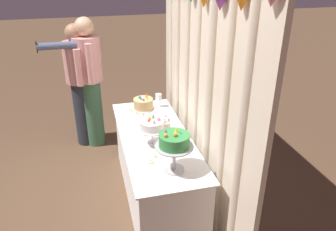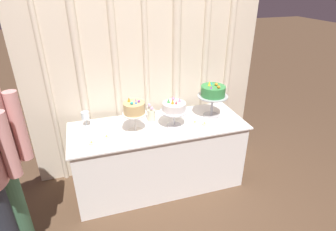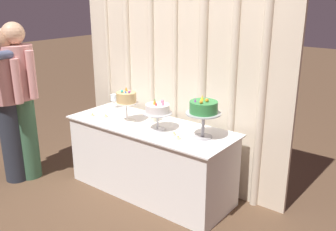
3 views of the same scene
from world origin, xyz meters
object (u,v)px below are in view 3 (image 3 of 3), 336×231
object	(u,v)px
tealight_near_right	(174,134)
tealight_far_right	(178,138)
guest_man_dark_suit	(21,96)
cake_display_center	(157,110)
guest_girl_blue_dress	(14,98)
flower_vase	(155,114)
cake_table	(150,159)
wine_glass	(114,98)
cake_display_leftmost	(126,99)
guest_man_pink_jacket	(8,102)
cake_display_rightmost	(203,109)
tealight_near_left	(106,116)
tealight_far_left	(92,115)

from	to	relation	value
tealight_near_right	tealight_far_right	world-z (taller)	tealight_near_right
tealight_near_right	guest_man_dark_suit	size ratio (longest dim) A/B	0.02
cake_display_center	guest_girl_blue_dress	world-z (taller)	guest_girl_blue_dress
guest_man_dark_suit	flower_vase	bearing A→B (deg)	28.73
guest_girl_blue_dress	cake_table	bearing A→B (deg)	22.67
tealight_near_right	wine_glass	bearing A→B (deg)	165.31
tealight_near_right	tealight_far_right	distance (m)	0.10
wine_glass	guest_man_dark_suit	world-z (taller)	guest_man_dark_suit
cake_display_leftmost	cake_table	bearing A→B (deg)	14.62
flower_vase	guest_girl_blue_dress	distance (m)	1.53
guest_man_dark_suit	guest_man_pink_jacket	size ratio (longest dim) A/B	1.05
cake_table	cake_display_rightmost	xyz separation A→B (m)	(0.59, 0.03, 0.62)
wine_glass	tealight_near_right	bearing A→B (deg)	-14.69
guest_girl_blue_dress	guest_man_dark_suit	xyz separation A→B (m)	(0.11, 0.02, 0.04)
guest_girl_blue_dress	cake_display_leftmost	bearing A→B (deg)	24.27
cake_display_leftmost	cake_display_rightmost	world-z (taller)	cake_display_rightmost
flower_vase	cake_display_rightmost	bearing A→B (deg)	-8.20
tealight_near_right	guest_man_pink_jacket	xyz separation A→B (m)	(-1.70, -0.60, 0.14)
flower_vase	tealight_near_right	distance (m)	0.45
cake_table	wine_glass	world-z (taller)	wine_glass
cake_display_rightmost	tealight_far_right	distance (m)	0.34
tealight_near_right	guest_man_dark_suit	bearing A→B (deg)	-163.80
tealight_near_right	guest_man_pink_jacket	world-z (taller)	guest_man_pink_jacket
tealight_near_right	guest_man_pink_jacket	distance (m)	1.81
flower_vase	tealight_near_left	bearing A→B (deg)	-155.38
cake_display_rightmost	tealight_far_left	world-z (taller)	cake_display_rightmost
cake_display_leftmost	guest_man_pink_jacket	size ratio (longest dim) A/B	0.22
tealight_far_left	guest_girl_blue_dress	distance (m)	0.87
guest_man_pink_jacket	guest_man_dark_suit	bearing A→B (deg)	65.83
cake_table	cake_display_rightmost	size ratio (longest dim) A/B	4.54
wine_glass	tealight_far_right	xyz separation A→B (m)	(1.11, -0.32, -0.11)
cake_display_rightmost	tealight_near_right	world-z (taller)	cake_display_rightmost
cake_display_center	tealight_far_left	size ratio (longest dim) A/B	6.23
tealight_near_left	tealight_far_left	bearing A→B (deg)	-155.75
flower_vase	guest_man_pink_jacket	size ratio (longest dim) A/B	0.12
tealight_near_left	guest_man_pink_jacket	world-z (taller)	guest_man_pink_jacket
tealight_near_right	guest_girl_blue_dress	xyz separation A→B (m)	(-1.75, -0.50, 0.15)
cake_display_rightmost	cake_display_center	bearing A→B (deg)	-168.76
tealight_far_left	guest_man_dark_suit	world-z (taller)	guest_man_dark_suit
cake_display_center	guest_man_dark_suit	bearing A→B (deg)	-160.61
wine_glass	tealight_far_left	xyz separation A→B (m)	(0.03, -0.34, -0.11)
cake_display_rightmost	guest_man_dark_suit	world-z (taller)	guest_man_dark_suit
cake_display_rightmost	tealight_near_left	world-z (taller)	cake_display_rightmost
guest_man_dark_suit	guest_man_pink_jacket	world-z (taller)	guest_man_dark_suit
guest_girl_blue_dress	tealight_far_right	bearing A→B (deg)	13.83
cake_display_rightmost	guest_man_pink_jacket	distance (m)	2.06
cake_display_leftmost	cake_display_center	size ratio (longest dim) A/B	1.18
cake_display_rightmost	guest_man_dark_suit	bearing A→B (deg)	-162.48
flower_vase	tealight_far_left	distance (m)	0.67
wine_glass	guest_man_pink_jacket	size ratio (longest dim) A/B	0.10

